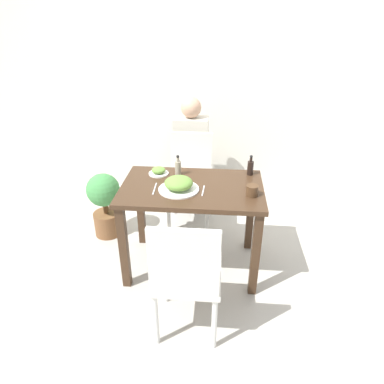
% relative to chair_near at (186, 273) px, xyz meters
% --- Properties ---
extents(ground_plane, '(16.00, 16.00, 0.00)m').
position_rel_chair_near_xyz_m(ground_plane, '(-0.02, 0.69, -0.50)').
color(ground_plane, '#B7B2A8').
extents(wall_back, '(8.00, 0.05, 2.60)m').
position_rel_chair_near_xyz_m(wall_back, '(-0.02, 2.14, 0.80)').
color(wall_back, silver).
rests_on(wall_back, ground_plane).
extents(dining_table, '(1.06, 0.67, 0.74)m').
position_rel_chair_near_xyz_m(dining_table, '(-0.02, 0.69, 0.11)').
color(dining_table, '#3D2819').
rests_on(dining_table, ground_plane).
extents(chair_near, '(0.42, 0.42, 0.89)m').
position_rel_chair_near_xyz_m(chair_near, '(0.00, 0.00, 0.00)').
color(chair_near, silver).
rests_on(chair_near, ground_plane).
extents(chair_far, '(0.42, 0.42, 0.89)m').
position_rel_chair_near_xyz_m(chair_far, '(-0.10, 1.39, 0.00)').
color(chair_far, silver).
rests_on(chair_far, ground_plane).
extents(food_plate, '(0.30, 0.30, 0.10)m').
position_rel_chair_near_xyz_m(food_plate, '(-0.12, 0.62, 0.28)').
color(food_plate, white).
rests_on(food_plate, dining_table).
extents(side_plate, '(0.16, 0.16, 0.06)m').
position_rel_chair_near_xyz_m(side_plate, '(-0.31, 0.88, 0.26)').
color(side_plate, white).
rests_on(side_plate, dining_table).
extents(drink_cup, '(0.08, 0.08, 0.08)m').
position_rel_chair_near_xyz_m(drink_cup, '(0.41, 0.58, 0.28)').
color(drink_cup, '#4C331E').
rests_on(drink_cup, dining_table).
extents(sauce_bottle, '(0.05, 0.05, 0.17)m').
position_rel_chair_near_xyz_m(sauce_bottle, '(0.42, 0.93, 0.30)').
color(sauce_bottle, black).
rests_on(sauce_bottle, dining_table).
extents(condiment_bottle, '(0.05, 0.05, 0.17)m').
position_rel_chair_near_xyz_m(condiment_bottle, '(-0.15, 0.89, 0.30)').
color(condiment_bottle, gray).
rests_on(condiment_bottle, dining_table).
extents(fork_utensil, '(0.02, 0.19, 0.00)m').
position_rel_chair_near_xyz_m(fork_utensil, '(-0.29, 0.62, 0.24)').
color(fork_utensil, silver).
rests_on(fork_utensil, dining_table).
extents(spoon_utensil, '(0.02, 0.16, 0.00)m').
position_rel_chair_near_xyz_m(spoon_utensil, '(0.06, 0.62, 0.24)').
color(spoon_utensil, silver).
rests_on(spoon_utensil, dining_table).
extents(potted_plant_left, '(0.30, 0.30, 0.62)m').
position_rel_chair_near_xyz_m(potted_plant_left, '(-0.86, 1.07, -0.15)').
color(potted_plant_left, brown).
rests_on(potted_plant_left, ground_plane).
extents(person_figure, '(0.34, 0.22, 1.17)m').
position_rel_chair_near_xyz_m(person_figure, '(-0.12, 1.71, 0.08)').
color(person_figure, '#2D3347').
rests_on(person_figure, ground_plane).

